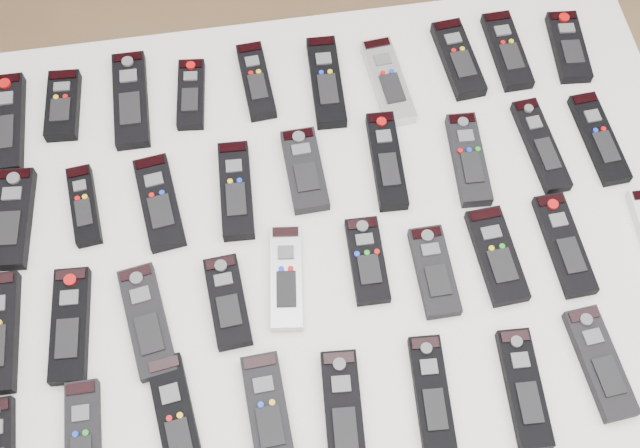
{
  "coord_description": "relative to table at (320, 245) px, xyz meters",
  "views": [
    {
      "loc": [
        -0.21,
        -0.58,
        1.93
      ],
      "look_at": [
        -0.12,
        -0.02,
        0.8
      ],
      "focal_mm": 45.0,
      "sensor_mm": 36.0,
      "label": 1
    }
  ],
  "objects": [
    {
      "name": "ground",
      "position": [
        0.12,
        0.02,
        -0.72
      ],
      "size": [
        4.0,
        4.0,
        0.0
      ],
      "primitive_type": "plane",
      "color": "#886145",
      "rests_on": "ground"
    },
    {
      "name": "table",
      "position": [
        0.0,
        0.0,
        0.0
      ],
      "size": [
        1.25,
        0.88,
        0.78
      ],
      "color": "white",
      "rests_on": "ground"
    },
    {
      "name": "remote_0",
      "position": [
        -0.5,
        0.28,
        0.07
      ],
      "size": [
        0.06,
        0.19,
        0.02
      ],
      "primitive_type": "cube",
      "rotation": [
        0.0,
        0.0,
        -0.01
      ],
      "color": "black",
      "rests_on": "table"
    },
    {
      "name": "remote_1",
      "position": [
        -0.4,
        0.3,
        0.07
      ],
      "size": [
        0.06,
        0.14,
        0.02
      ],
      "primitive_type": "cube",
      "rotation": [
        0.0,
        0.0,
        -0.07
      ],
      "color": "black",
      "rests_on": "table"
    },
    {
      "name": "remote_2",
      "position": [
        -0.29,
        0.29,
        0.07
      ],
      "size": [
        0.06,
        0.19,
        0.02
      ],
      "primitive_type": "cube",
      "rotation": [
        0.0,
        0.0,
        -0.01
      ],
      "color": "black",
      "rests_on": "table"
    },
    {
      "name": "remote_3",
      "position": [
        -0.18,
        0.29,
        0.07
      ],
      "size": [
        0.06,
        0.14,
        0.02
      ],
      "primitive_type": "cube",
      "rotation": [
        0.0,
        0.0,
        -0.1
      ],
      "color": "black",
      "rests_on": "table"
    },
    {
      "name": "remote_4",
      "position": [
        -0.07,
        0.3,
        0.07
      ],
      "size": [
        0.05,
        0.16,
        0.02
      ],
      "primitive_type": "cube",
      "rotation": [
        0.0,
        0.0,
        0.06
      ],
      "color": "black",
      "rests_on": "table"
    },
    {
      "name": "remote_5",
      "position": [
        0.05,
        0.28,
        0.07
      ],
      "size": [
        0.06,
        0.19,
        0.02
      ],
      "primitive_type": "cube",
      "rotation": [
        0.0,
        0.0,
        -0.04
      ],
      "color": "black",
      "rests_on": "table"
    },
    {
      "name": "remote_6",
      "position": [
        0.16,
        0.26,
        0.07
      ],
      "size": [
        0.07,
        0.18,
        0.02
      ],
      "primitive_type": "cube",
      "rotation": [
        0.0,
        0.0,
        0.08
      ],
      "color": "#B7B7BC",
      "rests_on": "table"
    },
    {
      "name": "remote_7",
      "position": [
        0.29,
        0.29,
        0.07
      ],
      "size": [
        0.07,
        0.17,
        0.02
      ],
      "primitive_type": "cube",
      "rotation": [
        0.0,
        0.0,
        0.08
      ],
      "color": "black",
      "rests_on": "table"
    },
    {
      "name": "remote_8",
      "position": [
        0.39,
        0.3,
        0.07
      ],
      "size": [
        0.06,
        0.17,
        0.02
      ],
      "primitive_type": "cube",
      "rotation": [
        0.0,
        0.0,
        0.02
      ],
      "color": "black",
      "rests_on": "table"
    },
    {
      "name": "remote_9",
      "position": [
        0.5,
        0.29,
        0.07
      ],
      "size": [
        0.07,
        0.15,
        0.02
      ],
      "primitive_type": "cube",
      "rotation": [
        0.0,
        0.0,
        -0.09
      ],
      "color": "black",
      "rests_on": "table"
    },
    {
      "name": "remote_10",
      "position": [
        -0.49,
        0.09,
        0.07
      ],
      "size": [
        0.07,
        0.18,
        0.02
      ],
      "primitive_type": "cube",
      "rotation": [
        0.0,
        0.0,
        -0.09
      ],
      "color": "black",
      "rests_on": "table"
    },
    {
      "name": "remote_11",
      "position": [
        -0.37,
        0.1,
        0.07
      ],
      "size": [
        0.05,
        0.14,
        0.02
      ],
      "primitive_type": "cube",
      "rotation": [
        0.0,
        0.0,
        0.1
      ],
      "color": "black",
      "rests_on": "table"
    },
    {
      "name": "remote_12",
      "position": [
        -0.25,
        0.08,
        0.07
      ],
      "size": [
        0.08,
        0.17,
        0.02
      ],
      "primitive_type": "cube",
      "rotation": [
        0.0,
        0.0,
        0.12
      ],
      "color": "black",
      "rests_on": "table"
    },
    {
      "name": "remote_13",
      "position": [
        -0.13,
        0.09,
        0.07
      ],
      "size": [
        0.06,
        0.18,
        0.02
      ],
      "primitive_type": "cube",
      "rotation": [
        0.0,
        0.0,
        -0.05
      ],
      "color": "black",
      "rests_on": "table"
    },
    {
      "name": "remote_14",
      "position": [
        -0.01,
        0.11,
        0.07
      ],
      "size": [
        0.06,
        0.15,
        0.02
      ],
      "primitive_type": "cube",
      "rotation": [
        0.0,
        0.0,
        0.03
      ],
      "color": "black",
      "rests_on": "table"
    },
    {
      "name": "remote_15",
      "position": [
        0.13,
        0.1,
        0.07
      ],
      "size": [
        0.06,
        0.18,
        0.02
      ],
      "primitive_type": "cube",
      "rotation": [
        0.0,
        0.0,
        -0.05
      ],
      "color": "black",
      "rests_on": "table"
    },
    {
      "name": "remote_16",
      "position": [
        0.26,
        0.09,
        0.07
      ],
      "size": [
        0.06,
        0.17,
        0.02
      ],
      "primitive_type": "cube",
      "rotation": [
        0.0,
        0.0,
        -0.06
      ],
      "color": "black",
      "rests_on": "table"
    },
    {
      "name": "remote_17",
      "position": [
        0.39,
        0.09,
        0.07
      ],
      "size": [
        0.06,
        0.18,
        0.02
      ],
      "primitive_type": "cube",
      "rotation": [
        0.0,
        0.0,
        0.08
      ],
      "color": "black",
      "rests_on": "table"
    },
    {
      "name": "remote_18",
      "position": [
        0.49,
        0.09,
        0.07
      ],
      "size": [
        0.06,
        0.18,
        0.02
      ],
      "primitive_type": "cube",
      "rotation": [
        0.0,
        0.0,
        0.06
      ],
      "color": "black",
      "rests_on": "table"
    },
    {
      "name": "remote_20",
      "position": [
        -0.4,
        -0.11,
        0.07
      ],
      "size": [
        0.06,
        0.18,
        0.02
      ],
      "primitive_type": "cube",
      "rotation": [
        0.0,
        0.0,
        -0.06
      ],
      "color": "black",
      "rests_on": "table"
    },
    {
      "name": "remote_21",
      "position": [
        -0.28,
        -0.12,
        0.07
      ],
      "size": [
        0.08,
        0.18,
        0.02
      ],
      "primitive_type": "cube",
      "rotation": [
        0.0,
        0.0,
        0.15
      ],
      "color": "black",
      "rests_on": "table"
    },
    {
      "name": "remote_22",
      "position": [
        -0.16,
        -0.11,
        0.07
      ],
      "size": [
        0.06,
        0.15,
        0.02
      ],
      "primitive_type": "cube",
      "rotation": [
        0.0,
        0.0,
        0.07
      ],
      "color": "black",
      "rests_on": "table"
    },
    {
      "name": "remote_23",
      "position": [
        -0.06,
        -0.08,
        0.07
      ],
      "size": [
        0.07,
        0.17,
        0.02
      ],
      "primitive_type": "cube",
      "rotation": [
        0.0,
        0.0,
        -0.12
      ],
      "color": "#B7B7BC",
      "rests_on": "table"
    },
    {
      "name": "remote_24",
      "position": [
        0.06,
        -0.07,
        0.07
      ],
      "size": [
        0.06,
        0.14,
        0.02
      ],
      "primitive_type": "cube",
      "rotation": [
        0.0,
        0.0,
        -0.03
      ],
      "color": "black",
      "rests_on": "table"
    },
    {
      "name": "remote_25",
      "position": [
        0.16,
        -0.1,
        0.07
      ],
      "size": [
        0.05,
        0.15,
        0.02
      ],
      "primitive_type": "cube",
      "rotation": [
        0.0,
        0.0,
        0.0
      ],
      "color": "black",
      "rests_on": "table"
    },
    {
      "name": "remote_26",
      "position": [
        0.27,
        -0.09,
        0.07
      ],
      "size": [
        0.07,
        0.16,
        0.02
      ],
      "primitive_type": "cube",
      "rotation": [
        0.0,
        0.0,
        0.05
      ],
      "color": "black",
      "rests_on": "table"
    },
    {
      "name": "remote_27",
      "position": [
        0.38,
        -0.09,
        0.07
      ],
      "size": [
        0.06,
        0.18,
        0.02
      ],
      "primitive_type": "cube",
      "rotation": [
        0.0,
        0.0,
        0.04
      ],
      "color": "black",
      "rests_on": "table"
    },
    {
      "name": "remote_30",
      "position": [
        -0.38,
        -0.28,
        0.07
      ],
      "size": [
        0.05,
        0.17,
        0.02
      ],
      "primitive_type": "cube",
      "rotation": [
        0.0,
        0.0,
        -0.01
      ],
      "color": "black",
      "rests_on": "table"
    },
    {
      "name": "remote_31",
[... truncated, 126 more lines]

